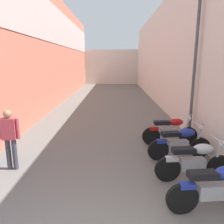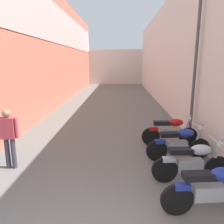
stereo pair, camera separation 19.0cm
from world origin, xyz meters
The scene contains 10 objects.
ground_plane centered at (0.00, 10.50, 0.00)m, with size 41.00×41.00×0.00m, color #66635E.
building_left centered at (-3.35, 12.46, 3.39)m, with size 0.45×25.00×6.71m.
building_right centered at (3.36, 12.49, 3.05)m, with size 0.45×25.00×6.09m.
building_far_end centered at (0.00, 26.00, 2.05)m, with size 9.32×2.00×4.10m, color beige.
motorcycle_nearest centered at (2.22, 1.68, 0.50)m, with size 1.85×0.58×1.04m.
motorcycle_second centered at (2.22, 2.78, 0.50)m, with size 1.85×0.58×1.04m.
motorcycle_third centered at (2.22, 3.95, 0.50)m, with size 1.84×0.58×1.04m.
motorcycle_fourth centered at (2.22, 5.07, 0.50)m, with size 1.85×0.58×1.04m.
pedestrian_mid_alley centered at (-2.27, 3.30, 0.92)m, with size 0.52×0.23×1.57m.
street_lamp centered at (2.93, 5.52, 2.85)m, with size 0.79×0.18×4.91m.
Camera 1 is at (0.35, -1.94, 2.73)m, focal length 35.37 mm.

